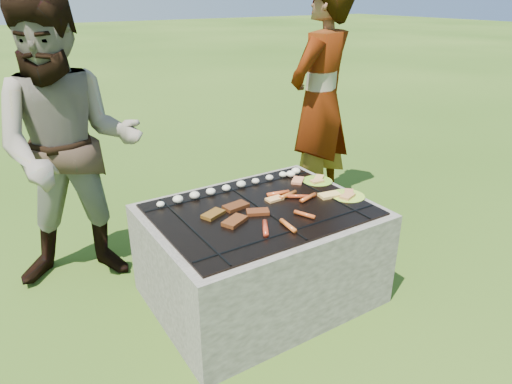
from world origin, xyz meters
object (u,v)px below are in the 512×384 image
Objects in this scene: cook at (320,102)px; fire_pit at (260,257)px; plate_near at (348,196)px; bystander at (71,149)px; plate_far at (317,181)px.

fire_pit is at bearing 18.54° from cook.
fire_pit is 0.66m from plate_near.
cook is 1.05× the size of bystander.
cook is (1.15, 0.87, 0.66)m from fire_pit.
cook is at bearing 37.01° from fire_pit.
bystander is (-1.41, 0.66, 0.29)m from plate_far.
bystander is (-2.00, -0.05, -0.04)m from cook.
fire_pit is 0.67m from plate_far.
bystander is at bearing 136.23° from fire_pit.
fire_pit is 1.59m from cook.
plate_far is at bearing 15.67° from fire_pit.
bystander is (-1.41, 0.95, 0.29)m from plate_near.
cook reaches higher than bystander.
plate_far is 0.14× the size of cook.
plate_near is 1.21m from cook.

